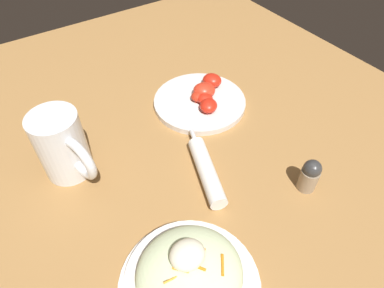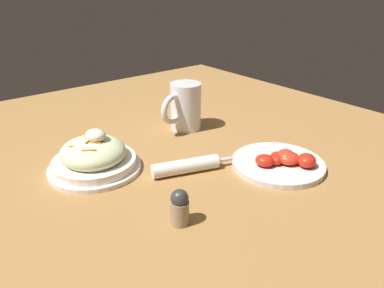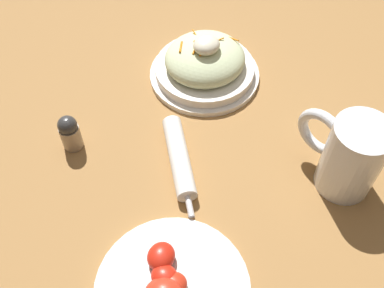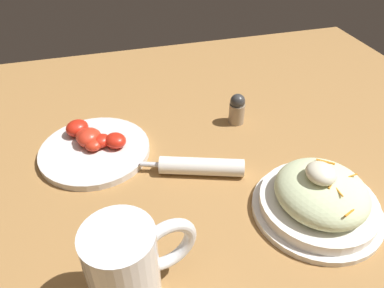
# 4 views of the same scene
# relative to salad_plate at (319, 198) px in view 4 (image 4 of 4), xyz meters

# --- Properties ---
(ground_plane) EXTENTS (1.43, 1.43, 0.00)m
(ground_plane) POSITION_rel_salad_plate_xyz_m (0.03, 0.19, -0.03)
(ground_plane) COLOR #9E703D
(salad_plate) EXTENTS (0.21, 0.21, 0.10)m
(salad_plate) POSITION_rel_salad_plate_xyz_m (0.00, 0.00, 0.00)
(salad_plate) COLOR white
(salad_plate) RESTS_ON ground_plane
(beer_mug) EXTENTS (0.09, 0.15, 0.14)m
(beer_mug) POSITION_rel_salad_plate_xyz_m (-0.07, 0.32, 0.03)
(beer_mug) COLOR white
(beer_mug) RESTS_ON ground_plane
(napkin_roll) EXTENTS (0.08, 0.19, 0.03)m
(napkin_roll) POSITION_rel_salad_plate_xyz_m (0.14, 0.16, -0.02)
(napkin_roll) COLOR white
(napkin_roll) RESTS_ON ground_plane
(tomato_plate) EXTENTS (0.22, 0.22, 0.05)m
(tomato_plate) POSITION_rel_salad_plate_xyz_m (0.26, 0.35, -0.02)
(tomato_plate) COLOR silver
(tomato_plate) RESTS_ON ground_plane
(salt_shaker) EXTENTS (0.03, 0.03, 0.07)m
(salt_shaker) POSITION_rel_salad_plate_xyz_m (0.28, 0.03, 0.00)
(salt_shaker) COLOR gray
(salt_shaker) RESTS_ON ground_plane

